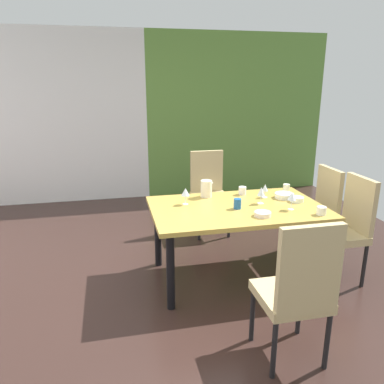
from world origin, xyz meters
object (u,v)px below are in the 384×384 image
Objects in this scene: dining_table at (237,215)px; cup_east at (321,211)px; cup_right at (237,204)px; cup_north at (242,191)px; wine_glass_center at (292,197)px; chair_right_far at (317,208)px; wine_glass_near_shelf at (185,192)px; serving_bowl_near_window at (263,214)px; serving_bowl_south at (297,199)px; pitcher_front at (206,189)px; chair_head_near at (298,288)px; chair_head_far at (209,189)px; serving_bowl_west at (284,196)px; cup_corner at (286,188)px; chair_right_near at (346,225)px; wine_glass_rear at (261,192)px; wine_glass_left at (265,188)px.

cup_east reaches higher than dining_table.
cup_north is at bearing 64.40° from cup_right.
wine_glass_center is 0.62m from cup_north.
cup_right is at bearing 107.02° from chair_right_far.
wine_glass_near_shelf is 1.95× the size of cup_north.
serving_bowl_near_window is at bearing 122.45° from chair_right_far.
serving_bowl_south reaches higher than dining_table.
cup_right is at bearing -65.83° from pitcher_front.
chair_head_near is 1.09m from cup_east.
wine_glass_center reaches higher than cup_east.
serving_bowl_south is 0.56m from cup_north.
pitcher_front is at bearing 97.44° from chair_head_near.
pitcher_front is at bearing 157.05° from serving_bowl_south.
cup_north is 0.88× the size of cup_right.
chair_head_far is at bearing 105.95° from wine_glass_center.
cup_right is at bearing -159.87° from serving_bowl_west.
cup_east is at bearing -85.11° from serving_bowl_south.
chair_right_far is at bearing -6.91° from cup_north.
pitcher_front is at bearing 114.17° from cup_right.
serving_bowl_near_window is 0.76× the size of serving_bowl_west.
cup_corner is at bearing 8.69° from wine_glass_near_shelf.
pitcher_front is (0.26, 0.19, -0.03)m from wine_glass_near_shelf.
chair_right_near is at bearing 3.01° from serving_bowl_near_window.
wine_glass_center reaches higher than dining_table.
chair_head_far reaches higher than cup_right.
wine_glass_near_shelf is (-1.48, 0.42, 0.29)m from chair_right_near.
wine_glass_near_shelf is (-0.72, 0.13, 0.00)m from wine_glass_rear.
serving_bowl_west is (-0.45, -0.10, 0.21)m from chair_right_far.
chair_head_far is 6.34× the size of wine_glass_near_shelf.
serving_bowl_west is 2.30× the size of cup_north.
chair_head_near is 1.07× the size of chair_right_far.
serving_bowl_west is (0.10, 0.34, -0.10)m from wine_glass_center.
dining_table is 0.45m from pitcher_front.
wine_glass_center is at bearing -15.84° from cup_right.
chair_right_near is (0.00, -0.51, 0.01)m from chair_right_far.
serving_bowl_south is 1.59× the size of cup_east.
chair_right_far reaches higher than wine_glass_near_shelf.
wine_glass_left is (0.37, 1.43, 0.26)m from chair_head_near.
chair_right_far reaches higher than wine_glass_rear.
chair_right_far is at bearing 60.73° from cup_east.
cup_north is at bearing 98.52° from chair_head_far.
chair_head_near is 7.95× the size of serving_bowl_south.
wine_glass_left is at bearing -156.62° from cup_corner.
cup_corner is at bearing 81.86° from serving_bowl_south.
serving_bowl_south is at bearing 94.89° from cup_east.
cup_corner is 0.50× the size of pitcher_front.
chair_head_far is at bearing 99.59° from wine_glass_rear.
serving_bowl_west is (0.50, -1.07, 0.19)m from chair_head_far.
serving_bowl_south is (0.49, 0.31, 0.00)m from serving_bowl_near_window.
wine_glass_near_shelf is at bearing 160.20° from dining_table.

